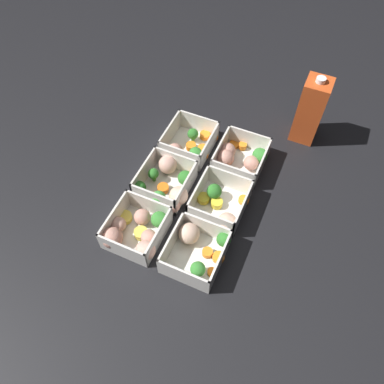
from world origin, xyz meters
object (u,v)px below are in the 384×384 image
(container_far_left, at_px, (239,157))
(container_near_center, at_px, (168,184))
(container_near_right, at_px, (136,232))
(container_near_left, at_px, (189,145))
(juice_carton, at_px, (310,111))
(container_far_right, at_px, (197,248))
(container_far_center, at_px, (221,205))

(container_far_left, bearing_deg, container_near_center, -41.06)
(container_near_center, height_order, container_near_right, same)
(container_near_left, bearing_deg, juice_carton, 123.95)
(container_far_right, distance_m, juice_carton, 0.48)
(container_near_center, distance_m, juice_carton, 0.43)
(container_near_left, bearing_deg, container_far_center, 45.77)
(container_near_left, relative_size, juice_carton, 0.76)
(container_near_left, relative_size, container_far_center, 1.08)
(container_far_center, height_order, container_far_right, same)
(container_far_right, height_order, juice_carton, juice_carton)
(container_near_center, xyz_separation_m, container_far_left, (-0.16, 0.14, -0.00))
(container_far_center, bearing_deg, container_near_right, -46.21)
(container_near_left, bearing_deg, container_far_left, 95.34)
(juice_carton, bearing_deg, container_far_right, -15.51)
(juice_carton, bearing_deg, container_near_center, -39.36)
(container_near_right, distance_m, container_far_center, 0.21)
(container_near_left, relative_size, container_far_right, 1.09)
(container_far_left, xyz_separation_m, container_far_right, (0.29, 0.00, 0.00))
(container_far_left, relative_size, container_far_right, 1.03)
(container_near_right, xyz_separation_m, container_far_center, (-0.15, 0.15, -0.00))
(container_near_center, bearing_deg, container_near_left, -177.72)
(container_far_right, bearing_deg, container_far_left, -179.10)
(container_near_center, height_order, container_far_right, same)
(container_near_center, distance_m, container_far_center, 0.15)
(container_far_left, distance_m, container_far_center, 0.16)
(container_far_left, height_order, container_far_center, same)
(container_near_left, xyz_separation_m, container_far_center, (0.15, 0.15, -0.00))
(container_near_center, xyz_separation_m, container_far_center, (0.01, 0.15, -0.00))
(container_near_right, relative_size, juice_carton, 0.74)
(container_near_center, height_order, juice_carton, juice_carton)
(container_near_left, relative_size, container_near_right, 1.02)
(container_near_right, bearing_deg, container_far_center, 133.79)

